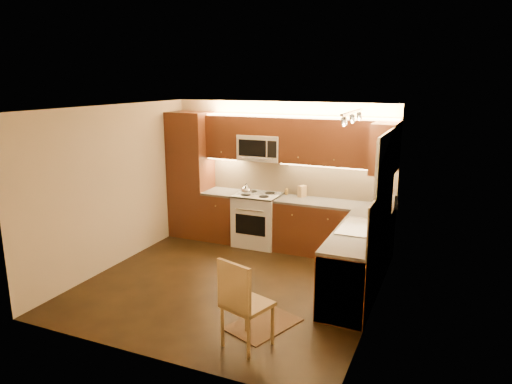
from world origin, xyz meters
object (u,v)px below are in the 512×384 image
at_px(stove, 258,219).
at_px(microwave, 261,147).
at_px(sink, 361,222).
at_px(knife_block, 302,191).
at_px(dining_chair, 247,302).
at_px(toaster_oven, 384,200).
at_px(kettle, 246,189).
at_px(soap_bottle, 384,213).

distance_m(stove, microwave, 1.27).
bearing_deg(microwave, stove, -90.00).
height_order(sink, knife_block, knife_block).
distance_m(sink, dining_chair, 2.14).
xyz_separation_m(microwave, toaster_oven, (2.13, -0.04, -0.71)).
height_order(stove, toaster_oven, toaster_oven).
relative_size(kettle, knife_block, 1.08).
distance_m(stove, toaster_oven, 2.21).
bearing_deg(sink, knife_block, 133.67).
height_order(sink, kettle, kettle).
xyz_separation_m(sink, knife_block, (-1.26, 1.32, 0.02)).
bearing_deg(knife_block, microwave, -153.96).
distance_m(kettle, soap_bottle, 2.45).
bearing_deg(toaster_oven, knife_block, 159.86).
bearing_deg(knife_block, stove, -143.85).
xyz_separation_m(soap_bottle, dining_chair, (-1.06, -2.41, -0.49)).
bearing_deg(microwave, dining_chair, -69.70).
bearing_deg(dining_chair, knife_block, 115.98).
distance_m(kettle, knife_block, 0.96).
xyz_separation_m(sink, kettle, (-2.16, 0.98, 0.05)).
xyz_separation_m(stove, knife_block, (0.74, 0.19, 0.54)).
bearing_deg(toaster_oven, kettle, 169.77).
xyz_separation_m(sink, dining_chair, (-0.82, -1.92, -0.46)).
bearing_deg(sink, stove, 150.64).
xyz_separation_m(kettle, dining_chair, (1.33, -2.90, -0.51)).
bearing_deg(dining_chair, soap_bottle, 84.51).
xyz_separation_m(sink, toaster_oven, (0.13, 1.22, 0.04)).
distance_m(kettle, dining_chair, 3.23).
xyz_separation_m(microwave, kettle, (-0.16, -0.28, -0.69)).
relative_size(sink, dining_chair, 0.84).
relative_size(knife_block, dining_chair, 0.19).
relative_size(knife_block, soap_bottle, 0.97).
xyz_separation_m(kettle, toaster_oven, (2.29, 0.24, -0.02)).
relative_size(toaster_oven, knife_block, 1.88).
distance_m(stove, knife_block, 0.94).
relative_size(stove, knife_block, 4.69).
bearing_deg(sink, kettle, 155.49).
height_order(microwave, sink, microwave).
height_order(toaster_oven, knife_block, toaster_oven).
xyz_separation_m(microwave, sink, (2.00, -1.26, -0.74)).
distance_m(microwave, dining_chair, 3.60).
bearing_deg(knife_block, toaster_oven, 17.65).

